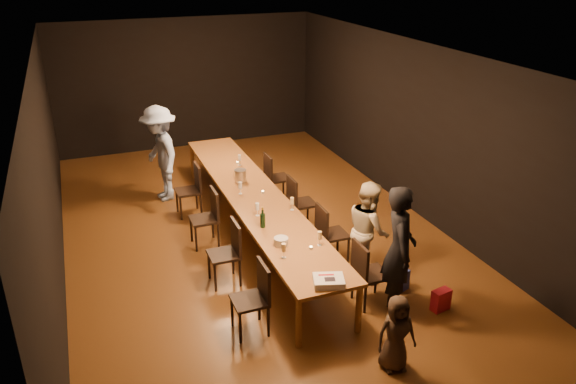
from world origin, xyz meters
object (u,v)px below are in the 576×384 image
object	(u,v)px
chair_left_1	(224,254)
champagne_bottle	(263,217)
table	(254,197)
man_blue	(161,154)
child	(396,333)
woman_birthday	(399,250)
plate_stack	(281,241)
chair_left_0	(249,300)
chair_right_2	(302,202)
woman_tan	(368,230)
chair_left_3	(188,190)
birthday_cake	(329,281)
ice_bucket	(240,176)
chair_left_2	(204,219)
chair_right_3	(278,177)
chair_right_0	(372,273)
chair_right_1	(333,233)

from	to	relation	value
chair_left_1	champagne_bottle	distance (m)	0.75
table	man_blue	distance (m)	2.37
table	child	xyz separation A→B (m)	(0.48, -3.62, -0.23)
woman_birthday	champagne_bottle	distance (m)	1.99
chair_left_1	plate_stack	bearing A→B (deg)	-128.72
chair_left_0	champagne_bottle	distance (m)	1.46
chair_right_2	champagne_bottle	xyz separation A→B (m)	(-1.09, -1.15, 0.44)
woman_tan	champagne_bottle	bearing A→B (deg)	79.04
chair_left_3	woman_birthday	xyz separation A→B (m)	(1.96, -3.81, 0.41)
child	champagne_bottle	xyz separation A→B (m)	(-0.72, 2.48, 0.44)
man_blue	birthday_cake	world-z (taller)	man_blue
chair_right_2	chair_left_0	bearing A→B (deg)	-35.31
champagne_bottle	chair_left_1	bearing A→B (deg)	-174.89
ice_bucket	chair_left_2	bearing A→B (deg)	-143.67
chair_left_1	champagne_bottle	bearing A→B (deg)	-84.89
chair_left_0	chair_left_3	xyz separation A→B (m)	(0.00, 3.60, 0.00)
man_blue	chair_left_1	bearing A→B (deg)	-3.06
chair_right_3	birthday_cake	xyz separation A→B (m)	(-0.84, -4.03, 0.33)
man_blue	child	xyz separation A→B (m)	(1.63, -5.68, -0.44)
table	woman_tan	bearing A→B (deg)	-56.36
chair_right_0	man_blue	bearing A→B (deg)	-155.85
table	chair_right_0	size ratio (longest dim) A/B	6.45
chair_right_3	champagne_bottle	distance (m)	2.63
man_blue	child	size ratio (longest dim) A/B	1.93
chair_left_3	woman_birthday	distance (m)	4.30
chair_left_2	table	bearing A→B (deg)	-90.00
chair_left_1	chair_left_3	world-z (taller)	same
chair_left_0	man_blue	distance (m)	4.49
chair_right_0	chair_left_1	size ratio (longest dim) A/B	1.00
ice_bucket	chair_right_2	bearing A→B (deg)	-33.09
woman_tan	ice_bucket	size ratio (longest dim) A/B	6.59
chair_left_1	birthday_cake	distance (m)	1.87
chair_right_2	champagne_bottle	size ratio (longest dim) A/B	2.93
table	chair_right_1	xyz separation A→B (m)	(0.85, -1.20, -0.24)
champagne_bottle	ice_bucket	world-z (taller)	champagne_bottle
birthday_cake	plate_stack	bearing A→B (deg)	118.15
child	plate_stack	bearing A→B (deg)	116.99
chair_left_0	chair_right_2	bearing A→B (deg)	-35.31
chair_right_2	chair_left_0	size ratio (longest dim) A/B	1.00
table	birthday_cake	xyz separation A→B (m)	(0.01, -2.83, 0.09)
chair_right_1	child	size ratio (longest dim) A/B	0.99
chair_left_0	chair_right_1	bearing A→B (deg)	-54.78
chair_right_0	chair_left_0	distance (m)	1.70
chair_left_3	woman_birthday	bearing A→B (deg)	-152.82
birthday_cake	champagne_bottle	bearing A→B (deg)	116.61
chair_right_0	chair_left_1	xyz separation A→B (m)	(-1.70, 1.20, 0.00)
chair_left_1	child	distance (m)	2.76
chair_left_3	woman_birthday	world-z (taller)	woman_birthday
chair_left_3	woman_tan	bearing A→B (deg)	-145.67
table	man_blue	world-z (taller)	man_blue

